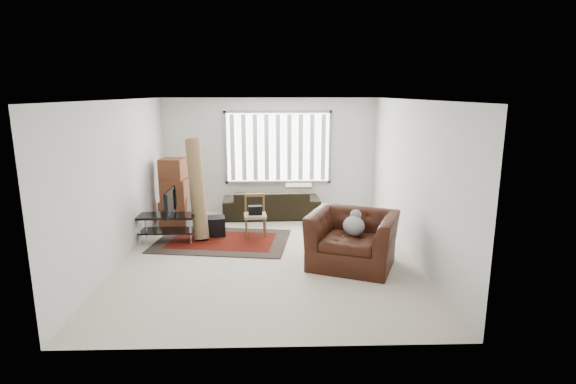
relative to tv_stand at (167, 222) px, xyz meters
name	(u,v)px	position (x,y,z in m)	size (l,w,h in m)	color
room	(270,152)	(1.98, -0.24, 1.38)	(6.00, 6.02, 2.71)	beige
persian_rug	(222,241)	(1.04, -0.04, -0.37)	(2.71, 2.00, 0.02)	black
tv_stand	(167,222)	(0.00, 0.00, 0.00)	(1.06, 0.48, 0.53)	black
tv	(166,202)	(0.00, 0.00, 0.39)	(0.86, 0.11, 0.49)	black
subwoofer	(215,226)	(0.88, 0.32, -0.18)	(0.37, 0.37, 0.37)	black
moving_boxes	(175,194)	(-0.09, 1.16, 0.29)	(0.65, 0.60, 1.44)	brown
white_flatpack	(186,211)	(0.15, 1.02, -0.06)	(0.51, 0.07, 0.65)	silver
rolled_rug	(197,189)	(0.56, 0.25, 0.60)	(0.29, 0.29, 1.95)	brown
sofa	(271,199)	(1.99, 1.70, 0.04)	(2.19, 0.95, 0.84)	black
side_chair	(255,213)	(1.67, 0.36, 0.07)	(0.47, 0.47, 0.82)	#877658
armchair	(353,236)	(3.35, -1.32, 0.13)	(1.73, 1.63, 1.02)	#32140A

